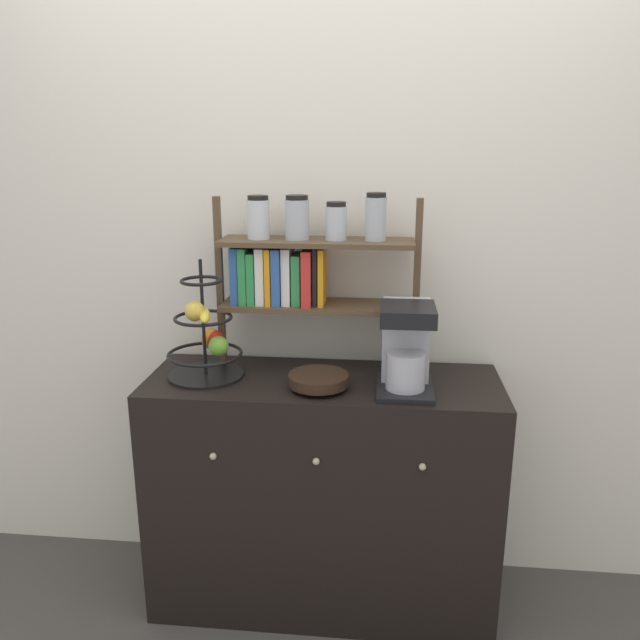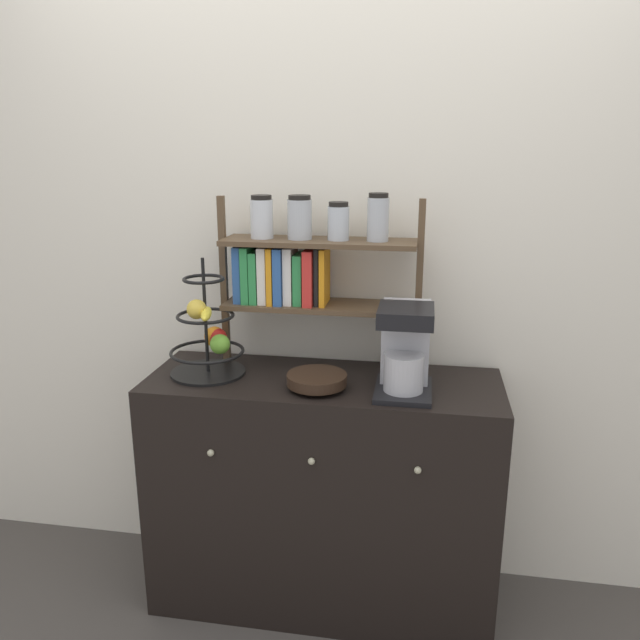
# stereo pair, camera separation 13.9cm
# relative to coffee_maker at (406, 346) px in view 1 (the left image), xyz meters

# --- Properties ---
(ground_plane) EXTENTS (12.00, 12.00, 0.00)m
(ground_plane) POSITION_rel_coffee_maker_xyz_m (-0.29, -0.18, -1.05)
(ground_plane) COLOR #47423D
(wall_back) EXTENTS (7.00, 0.05, 2.60)m
(wall_back) POSITION_rel_coffee_maker_xyz_m (-0.29, 0.32, 0.25)
(wall_back) COLOR silver
(wall_back) RESTS_ON ground_plane
(sideboard) EXTENTS (1.26, 0.47, 0.90)m
(sideboard) POSITION_rel_coffee_maker_xyz_m (-0.29, 0.05, -0.60)
(sideboard) COLOR black
(sideboard) RESTS_ON ground_plane
(coffee_maker) EXTENTS (0.19, 0.25, 0.30)m
(coffee_maker) POSITION_rel_coffee_maker_xyz_m (0.00, 0.00, 0.00)
(coffee_maker) COLOR black
(coffee_maker) RESTS_ON sideboard
(fruit_stand) EXTENTS (0.27, 0.27, 0.43)m
(fruit_stand) POSITION_rel_coffee_maker_xyz_m (-0.70, 0.04, -0.01)
(fruit_stand) COLOR black
(fruit_stand) RESTS_ON sideboard
(wooden_bowl) EXTENTS (0.21, 0.21, 0.05)m
(wooden_bowl) POSITION_rel_coffee_maker_xyz_m (-0.29, -0.04, -0.12)
(wooden_bowl) COLOR black
(wooden_bowl) RESTS_ON sideboard
(shelf_hutch) EXTENTS (0.74, 0.20, 0.65)m
(shelf_hutch) POSITION_rel_coffee_maker_xyz_m (-0.39, 0.17, 0.24)
(shelf_hutch) COLOR brown
(shelf_hutch) RESTS_ON sideboard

